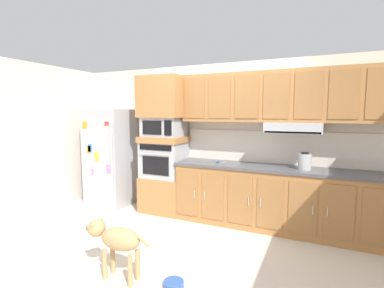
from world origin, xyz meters
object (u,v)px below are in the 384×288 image
object	(u,v)px
microwave	(164,127)
screwdriver	(218,162)
refrigerator	(111,157)
dog_food_bowl	(174,284)
dog	(115,239)
electric_kettle	(305,161)
built_in_oven	(164,160)

from	to	relation	value
microwave	screwdriver	size ratio (longest dim) A/B	4.93
refrigerator	dog_food_bowl	world-z (taller)	refrigerator
dog_food_bowl	screwdriver	bearing A→B (deg)	96.35
refrigerator	dog	xyz separation A→B (m)	(1.68, -1.91, -0.46)
electric_kettle	refrigerator	bearing A→B (deg)	-179.65
dog	built_in_oven	bearing A→B (deg)	-75.25
built_in_oven	dog	distance (m)	2.12
microwave	dog_food_bowl	xyz separation A→B (m)	(1.19, -1.88, -1.43)
refrigerator	electric_kettle	bearing A→B (deg)	0.35
electric_kettle	dog_food_bowl	xyz separation A→B (m)	(-1.06, -1.83, -1.00)
refrigerator	built_in_oven	bearing A→B (deg)	3.50
refrigerator	built_in_oven	size ratio (longest dim) A/B	2.51
screwdriver	dog	world-z (taller)	screwdriver
dog	electric_kettle	bearing A→B (deg)	-132.17
screwdriver	electric_kettle	world-z (taller)	electric_kettle
built_in_oven	electric_kettle	size ratio (longest dim) A/B	2.92
refrigerator	dog	bearing A→B (deg)	-48.70
screwdriver	refrigerator	bearing A→B (deg)	-178.65
dog_food_bowl	electric_kettle	bearing A→B (deg)	60.01
electric_kettle	dog	world-z (taller)	electric_kettle
screwdriver	electric_kettle	bearing A→B (deg)	-1.30
refrigerator	electric_kettle	distance (m)	3.35
microwave	dog	distance (m)	2.31
microwave	dog	world-z (taller)	microwave
built_in_oven	microwave	size ratio (longest dim) A/B	1.09
screwdriver	dog_food_bowl	bearing A→B (deg)	-83.65
dog	dog_food_bowl	size ratio (longest dim) A/B	3.97
refrigerator	electric_kettle	xyz separation A→B (m)	(3.35, 0.02, 0.15)
microwave	dog	bearing A→B (deg)	-73.86
built_in_oven	dog	bearing A→B (deg)	-73.86
refrigerator	built_in_oven	world-z (taller)	refrigerator
refrigerator	microwave	world-z (taller)	refrigerator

